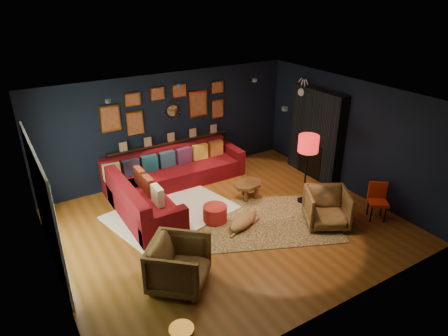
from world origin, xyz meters
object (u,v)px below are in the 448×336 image
armchair_right (327,206)px  orange_chair (378,198)px  coffee_table (248,186)px  pouf (215,213)px  sectional (164,183)px  floor_lamp (308,147)px  armchair_left (179,262)px  dog (243,219)px

armchair_right → orange_chair: 1.14m
coffee_table → pouf: 1.22m
pouf → orange_chair: size_ratio=0.62×
sectional → floor_lamp: bearing=-35.9°
armchair_right → pouf: bearing=176.4°
sectional → coffee_table: sectional is taller
floor_lamp → pouf: bearing=171.4°
armchair_right → floor_lamp: floor_lamp is taller
pouf → armchair_right: bearing=-34.1°
orange_chair → pouf: bearing=-172.5°
orange_chair → floor_lamp: (-0.84, 1.28, 0.87)m
coffee_table → pouf: bearing=-158.3°
sectional → floor_lamp: (2.56, -1.86, 1.00)m
sectional → armchair_right: 3.63m
sectional → armchair_right: (2.32, -2.80, 0.10)m
coffee_table → floor_lamp: bearing=-38.0°
pouf → floor_lamp: floor_lamp is taller
sectional → coffee_table: 1.92m
floor_lamp → coffee_table: bearing=142.0°
pouf → armchair_left: bearing=-136.9°
floor_lamp → orange_chair: bearing=-56.7°
pouf → armchair_left: (-1.44, -1.35, 0.26)m
dog → sectional: bearing=88.9°
sectional → coffee_table: size_ratio=4.28×
floor_lamp → armchair_left: bearing=-163.8°
coffee_table → pouf: (-1.12, -0.45, -0.13)m
armchair_left → floor_lamp: size_ratio=0.57×
sectional → dog: 2.18m
coffee_table → dog: 1.19m
sectional → armchair_right: size_ratio=4.07×
pouf → armchair_right: size_ratio=0.59×
sectional → armchair_right: sectional is taller
pouf → armchair_left: size_ratio=0.54×
coffee_table → dog: coffee_table is taller
sectional → orange_chair: bearing=-42.7°
sectional → pouf: sectional is taller
floor_lamp → dog: size_ratio=1.49×
pouf → floor_lamp: size_ratio=0.31×
coffee_table → dog: (-0.74, -0.92, -0.14)m
armchair_left → sectional: bearing=22.9°
orange_chair → dog: (-2.56, 1.13, -0.28)m
armchair_right → floor_lamp: bearing=105.8°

